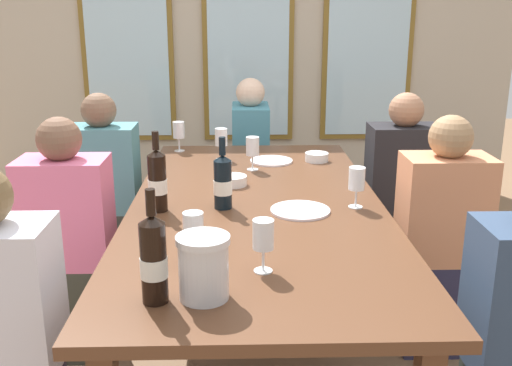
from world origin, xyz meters
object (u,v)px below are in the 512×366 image
dining_table (257,218)px  seated_person_4 (69,247)px  metal_pitcher (204,267)px  wine_glass_4 (221,139)px  wine_bottle_0 (154,259)px  seated_person_2 (0,344)px  seated_person_5 (441,243)px  wine_glass_1 (253,148)px  wine_bottle_1 (223,182)px  wine_glass_3 (263,237)px  tasting_bowl_1 (233,180)px  seated_person_1 (400,196)px  white_plate_0 (271,161)px  wine_glass_5 (179,131)px  seated_person_0 (105,197)px  wine_glass_0 (193,229)px  wine_glass_2 (357,180)px  seated_person_6 (251,165)px  white_plate_1 (300,210)px  wine_bottle_2 (157,180)px  tasting_bowl_0 (317,157)px

dining_table → seated_person_4: size_ratio=2.00×
metal_pitcher → wine_glass_4: 1.63m
wine_bottle_0 → seated_person_2: (-0.52, 0.13, -0.34)m
seated_person_5 → wine_glass_1: bearing=149.4°
wine_bottle_1 → seated_person_4: bearing=171.1°
wine_glass_3 → wine_glass_4: (-0.17, 1.46, 0.00)m
tasting_bowl_1 → seated_person_1: 1.08m
white_plate_0 → wine_glass_5: (-0.53, 0.27, 0.12)m
seated_person_0 → seated_person_4: (0.00, -0.73, 0.00)m
wine_bottle_0 → seated_person_5: bearing=38.8°
wine_glass_0 → seated_person_0: bearing=113.7°
wine_glass_2 → seated_person_5: (0.42, 0.11, -0.34)m
tasting_bowl_1 → seated_person_6: bearing=84.9°
white_plate_1 → wine_glass_1: wine_glass_1 is taller
wine_glass_3 → wine_glass_4: size_ratio=1.00×
dining_table → seated_person_5: bearing=3.2°
white_plate_1 → seated_person_5: size_ratio=0.22×
wine_glass_3 → seated_person_2: size_ratio=0.16×
dining_table → wine_glass_0: bearing=-110.1°
wine_bottle_2 → seated_person_2: (-0.42, -0.66, -0.34)m
metal_pitcher → seated_person_6: 2.35m
white_plate_0 → wine_glass_4: 0.30m
seated_person_2 → wine_bottle_1: bearing=44.8°
wine_glass_3 → wine_glass_4: same height
wine_glass_3 → seated_person_6: (0.00, 2.15, -0.33)m
white_plate_0 → tasting_bowl_0: tasting_bowl_0 is taller
wine_glass_2 → seated_person_4: 1.30m
white_plate_1 → wine_glass_5: wine_glass_5 is taller
tasting_bowl_1 → seated_person_0: bearing=145.1°
white_plate_1 → seated_person_0: seated_person_0 is taller
wine_bottle_1 → seated_person_1: size_ratio=0.27×
wine_glass_3 → seated_person_1: seated_person_1 is taller
wine_bottle_0 → wine_glass_3: (0.31, 0.19, -0.01)m
tasting_bowl_0 → wine_glass_1: size_ratio=0.73×
wine_bottle_2 → white_plate_0: bearing=57.4°
white_plate_0 → tasting_bowl_1: 0.48m
wine_bottle_2 → wine_glass_0: wine_bottle_2 is taller
dining_table → wine_bottle_2: wine_bottle_2 is taller
tasting_bowl_0 → seated_person_6: (-0.35, 0.74, -0.24)m
wine_bottle_0 → wine_glass_3: wine_bottle_0 is taller
dining_table → seated_person_0: bearing=137.0°
wine_glass_1 → wine_glass_4: (-0.17, 0.23, 0.00)m
white_plate_1 → wine_bottle_2: 0.60m
wine_bottle_0 → tasting_bowl_1: 1.17m
tasting_bowl_1 → white_plate_1: bearing=-53.8°
metal_pitcher → seated_person_0: seated_person_0 is taller
seated_person_1 → seated_person_6: bearing=139.3°
seated_person_5 → seated_person_6: size_ratio=1.00×
white_plate_1 → seated_person_4: size_ratio=0.22×
wine_bottle_1 → seated_person_0: (-0.69, 0.84, -0.33)m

